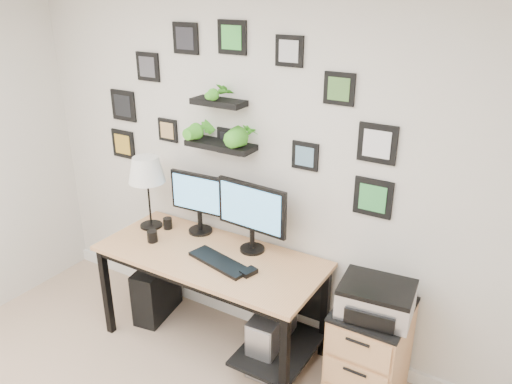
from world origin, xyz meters
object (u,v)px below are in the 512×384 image
Objects in this scene: file_cabinet at (369,352)px; printer at (376,299)px; mug at (152,236)px; pc_tower_grey at (272,338)px; monitor_right at (252,212)px; table_lamp at (147,171)px; pc_tower_black at (157,290)px; monitor_left at (199,199)px; desk at (218,269)px.

file_cabinet is 0.43m from printer.
mug is at bearing -175.99° from printer.
pc_tower_grey is 0.68m from file_cabinet.
table_lamp reaches higher than monitor_right.
pc_tower_black is (-0.81, -0.14, -0.83)m from monitor_right.
pc_tower_black is at bearing -170.50° from monitor_right.
printer is at bearing 1.71° from pc_tower_grey.
printer is at bearing -7.30° from monitor_left.
pc_tower_grey is at bearing -11.08° from pc_tower_black.
file_cabinet reaches higher than pc_tower_grey.
table_lamp is (-0.68, 0.08, 0.57)m from desk.
desk is 3.65× the size of pc_tower_black.
table_lamp is 0.48m from mug.
table_lamp is at bearing 177.87° from printer.
monitor_left is 0.89m from pc_tower_black.
desk is at bearing -179.18° from printer.
file_cabinet is 1.48× the size of printer.
mug is at bearing -124.59° from monitor_left.
monitor_left reaches higher than pc_tower_grey.
pc_tower_grey is (0.94, 0.09, -0.58)m from mug.
mug is 0.19× the size of pc_tower_black.
pc_tower_black is (0.05, -0.06, -0.98)m from table_lamp.
desk is 0.54m from mug.
desk is 2.95× the size of monitor_right.
desk reaches higher than pc_tower_grey.
file_cabinet is (1.41, -0.14, -0.69)m from monitor_left.
monitor_left reaches higher than mug.
monitor_right is 0.78m from mug.
table_lamp is at bearing 175.53° from pc_tower_grey.
table_lamp reaches higher than desk.
pc_tower_black is 0.65× the size of file_cabinet.
table_lamp is 0.98m from pc_tower_black.
printer is (0.94, -0.14, -0.28)m from monitor_right.
pc_tower_black is at bearing -178.83° from file_cabinet.
monitor_right is at bearing -0.12° from pc_tower_black.
monitor_right reaches higher than pc_tower_grey.
monitor_left reaches higher than printer.
monitor_left is 5.56× the size of mug.
desk is 2.39× the size of file_cabinet.
desk is at bearing -33.70° from monitor_left.
file_cabinet is at bearing -5.71° from monitor_left.
desk is 3.43× the size of monitor_left.
pc_tower_grey is at bearing -4.47° from table_lamp.
desk is 0.89m from table_lamp.
monitor_right is 0.88m from table_lamp.
pc_tower_grey is (0.74, -0.20, -0.81)m from monitor_left.
desk is at bearing 11.05° from mug.
printer reaches higher than desk.
monitor_left is 0.70× the size of file_cabinet.
mug reaches higher than pc_tower_black.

